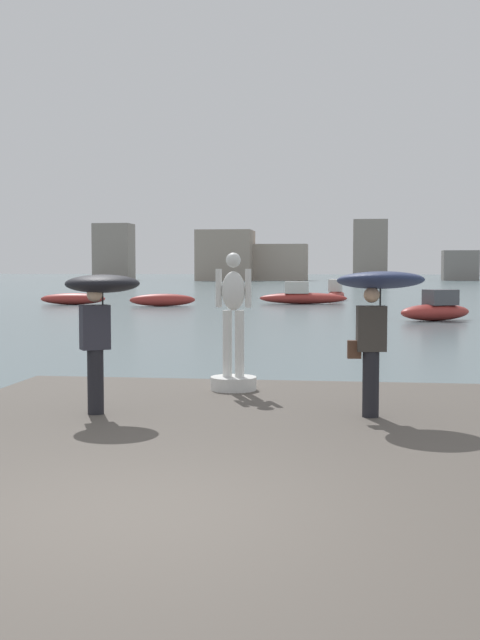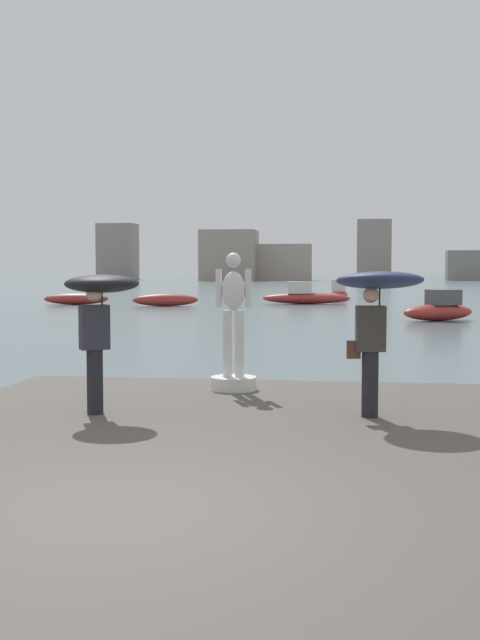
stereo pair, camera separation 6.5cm
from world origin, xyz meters
The scene contains 11 objects.
ground_plane centered at (0.00, 40.00, 0.00)m, with size 400.00×400.00×0.00m, color slate.
pier centered at (0.00, 2.41, 0.20)m, with size 7.88×10.82×0.40m, color #564F47.
statue_white_figure centered at (-0.13, 6.61, 1.18)m, with size 0.75×0.75×2.22m.
onlooker_left centered at (-1.63, 4.29, 1.92)m, with size 1.38×1.39×1.90m.
onlooker_right centered at (2.09, 4.53, 1.97)m, with size 1.28×1.30×1.98m.
boat_near centered at (-15.37, 42.74, 0.36)m, with size 4.16×1.98×0.72m.
boat_mid centered at (5.58, 30.38, 0.51)m, with size 3.67×2.84×1.37m.
boat_far centered at (0.83, 52.04, 0.52)m, with size 1.53×4.89×1.48m.
boat_leftward centered at (-1.21, 45.61, 0.48)m, with size 5.65×1.59×1.42m.
boat_rightward centered at (-9.35, 41.47, 0.37)m, with size 4.06×2.08×0.75m.
distant_skyline centered at (-6.49, 132.22, 4.25)m, with size 80.63×13.07×10.18m.
Camera 2 is at (1.76, -6.36, 2.40)m, focal length 45.74 mm.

